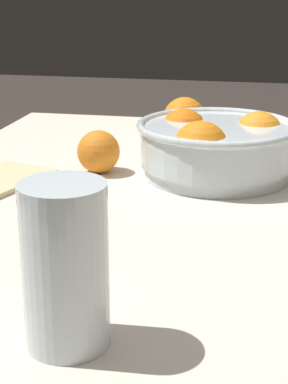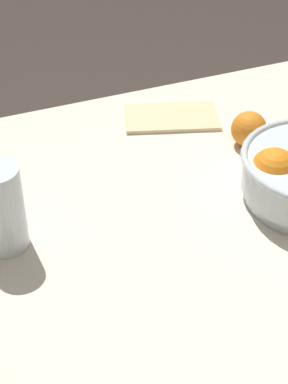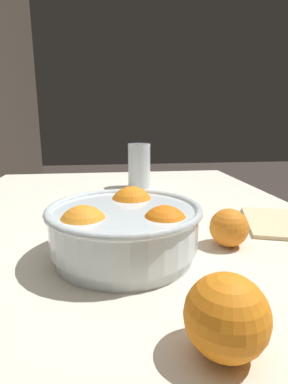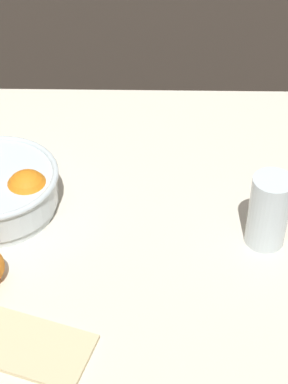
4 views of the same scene
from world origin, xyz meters
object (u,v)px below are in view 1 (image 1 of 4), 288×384
object	(u,v)px
juice_glass	(66,273)
orange_loose_front	(184,119)
fruit_bowl	(216,146)
orange_loose_near_bowl	(99,152)

from	to	relation	value
juice_glass	orange_loose_front	xyz separation A→B (m)	(-0.74, -0.00, -0.03)
fruit_bowl	juice_glass	bearing A→B (deg)	-8.73
orange_loose_front	fruit_bowl	bearing A→B (deg)	19.82
juice_glass	orange_loose_front	size ratio (longest dim) A/B	1.77
fruit_bowl	orange_loose_near_bowl	world-z (taller)	fruit_bowl
orange_loose_near_bowl	orange_loose_front	bearing A→B (deg)	156.93
fruit_bowl	orange_loose_near_bowl	distance (m)	0.19
juice_glass	orange_loose_front	world-z (taller)	juice_glass
juice_glass	orange_loose_near_bowl	distance (m)	0.51
juice_glass	orange_loose_front	bearing A→B (deg)	-179.74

